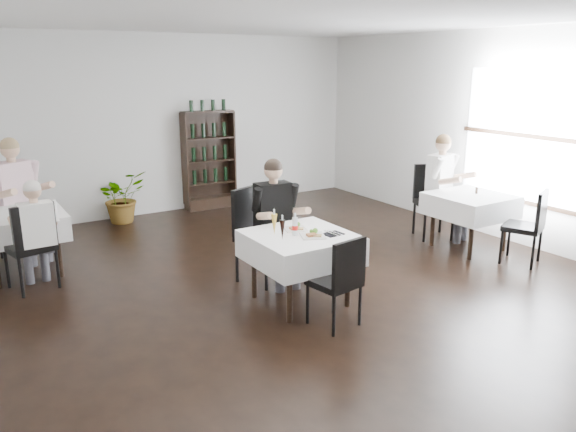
# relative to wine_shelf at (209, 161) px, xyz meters

# --- Properties ---
(room_shell) EXTENTS (9.00, 9.00, 9.00)m
(room_shell) POSITION_rel_wine_shelf_xyz_m (-0.60, -4.31, 0.65)
(room_shell) COLOR black
(room_shell) RESTS_ON ground
(window_right) EXTENTS (0.06, 2.30, 1.85)m
(window_right) POSITION_rel_wine_shelf_xyz_m (2.88, -4.31, 0.65)
(window_right) COLOR white
(window_right) RESTS_ON room_shell
(wine_shelf) EXTENTS (0.90, 0.28, 1.75)m
(wine_shelf) POSITION_rel_wine_shelf_xyz_m (0.00, 0.00, 0.00)
(wine_shelf) COLOR black
(wine_shelf) RESTS_ON ground
(main_table) EXTENTS (1.03, 1.03, 0.77)m
(main_table) POSITION_rel_wine_shelf_xyz_m (-0.90, -4.31, -0.23)
(main_table) COLOR black
(main_table) RESTS_ON ground
(left_table) EXTENTS (0.98, 0.98, 0.77)m
(left_table) POSITION_rel_wine_shelf_xyz_m (-3.30, -1.81, -0.23)
(left_table) COLOR black
(left_table) RESTS_ON ground
(right_table) EXTENTS (0.98, 0.98, 0.77)m
(right_table) POSITION_rel_wine_shelf_xyz_m (2.10, -4.01, -0.23)
(right_table) COLOR black
(right_table) RESTS_ON ground
(potted_tree) EXTENTS (0.92, 0.86, 0.83)m
(potted_tree) POSITION_rel_wine_shelf_xyz_m (-1.61, -0.11, -0.43)
(potted_tree) COLOR #1E511B
(potted_tree) RESTS_ON ground
(main_chair_far) EXTENTS (0.66, 0.66, 1.11)m
(main_chair_far) POSITION_rel_wine_shelf_xyz_m (-0.97, -3.47, -0.21)
(main_chair_far) COLOR black
(main_chair_far) RESTS_ON ground
(main_chair_near) EXTENTS (0.48, 0.48, 0.92)m
(main_chair_near) POSITION_rel_wine_shelf_xyz_m (-0.91, -5.02, -0.32)
(main_chair_near) COLOR black
(main_chair_near) RESTS_ON ground
(left_chair_far) EXTENTS (0.53, 0.53, 0.97)m
(left_chair_far) POSITION_rel_wine_shelf_xyz_m (-3.33, -1.18, -0.29)
(left_chair_far) COLOR black
(left_chair_far) RESTS_ON ground
(left_chair_near) EXTENTS (0.57, 0.57, 1.03)m
(left_chair_near) POSITION_rel_wine_shelf_xyz_m (-3.27, -2.44, -0.26)
(left_chair_near) COLOR black
(left_chair_near) RESTS_ON ground
(right_chair_far) EXTENTS (0.64, 0.65, 1.07)m
(right_chair_far) POSITION_rel_wine_shelf_xyz_m (2.10, -3.31, -0.24)
(right_chair_far) COLOR black
(right_chair_far) RESTS_ON ground
(right_chair_near) EXTENTS (0.59, 0.59, 0.98)m
(right_chair_near) POSITION_rel_wine_shelf_xyz_m (2.24, -4.86, -0.29)
(right_chair_near) COLOR black
(right_chair_near) RESTS_ON ground
(diner_main) EXTENTS (0.57, 0.58, 1.47)m
(diner_main) POSITION_rel_wine_shelf_xyz_m (-0.82, -3.68, 0.01)
(diner_main) COLOR #414149
(diner_main) RESTS_ON ground
(diner_left_far) EXTENTS (0.72, 0.75, 1.61)m
(diner_left_far) POSITION_rel_wine_shelf_xyz_m (-3.22, -1.24, 0.09)
(diner_left_far) COLOR #414149
(diner_left_far) RESTS_ON ground
(diner_left_near) EXTENTS (0.49, 0.49, 1.29)m
(diner_left_near) POSITION_rel_wine_shelf_xyz_m (-3.22, -2.44, -0.10)
(diner_left_near) COLOR #414149
(diner_left_near) RESTS_ON ground
(diner_right_far) EXTENTS (0.64, 0.68, 1.53)m
(diner_right_far) POSITION_rel_wine_shelf_xyz_m (2.18, -3.47, 0.04)
(diner_right_far) COLOR #414149
(diner_right_far) RESTS_ON ground
(plate_far) EXTENTS (0.29, 0.29, 0.07)m
(plate_far) POSITION_rel_wine_shelf_xyz_m (-0.86, -4.16, -0.06)
(plate_far) COLOR white
(plate_far) RESTS_ON main_table
(plate_near) EXTENTS (0.31, 0.31, 0.08)m
(plate_near) POSITION_rel_wine_shelf_xyz_m (-0.84, -4.46, -0.06)
(plate_near) COLOR white
(plate_near) RESTS_ON main_table
(pilsner_dark) EXTENTS (0.06, 0.06, 0.26)m
(pilsner_dark) POSITION_rel_wine_shelf_xyz_m (-1.16, -4.38, 0.03)
(pilsner_dark) COLOR black
(pilsner_dark) RESTS_ON main_table
(pilsner_lager) EXTENTS (0.07, 0.07, 0.28)m
(pilsner_lager) POSITION_rel_wine_shelf_xyz_m (-1.15, -4.19, 0.04)
(pilsner_lager) COLOR gold
(pilsner_lager) RESTS_ON main_table
(coke_bottle) EXTENTS (0.06, 0.06, 0.24)m
(coke_bottle) POSITION_rel_wine_shelf_xyz_m (-0.97, -4.32, 0.02)
(coke_bottle) COLOR silver
(coke_bottle) RESTS_ON main_table
(napkin_cutlery) EXTENTS (0.21, 0.22, 0.02)m
(napkin_cutlery) POSITION_rel_wine_shelf_xyz_m (-0.61, -4.50, -0.07)
(napkin_cutlery) COLOR black
(napkin_cutlery) RESTS_ON main_table
(pepper_mill) EXTENTS (0.04, 0.04, 0.09)m
(pepper_mill) POSITION_rel_wine_shelf_xyz_m (2.21, -4.01, -0.03)
(pepper_mill) COLOR black
(pepper_mill) RESTS_ON right_table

